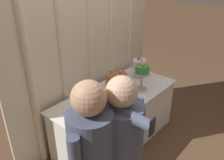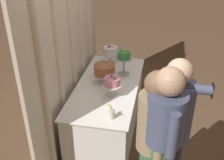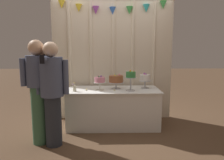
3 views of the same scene
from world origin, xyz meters
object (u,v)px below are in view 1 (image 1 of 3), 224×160
cake_table (116,118)px  cake_display_midright (142,72)px  cake_display_midleft (117,79)px  guest_man_dark_suit (120,159)px  cake_display_rightmost (140,65)px  tealight_near_left (128,97)px  tealight_far_left (96,114)px  flower_vase (87,122)px  cake_display_leftmost (110,93)px

cake_table → cake_display_midright: 0.73m
cake_table → cake_display_midright: (0.32, -0.16, 0.64)m
cake_display_midleft → guest_man_dark_suit: 1.35m
cake_table → cake_display_rightmost: size_ratio=5.78×
cake_display_midleft → cake_display_rightmost: cake_display_rightmost is taller
cake_table → cake_display_rightmost: bearing=8.3°
cake_display_rightmost → tealight_near_left: 0.69m
tealight_near_left → guest_man_dark_suit: size_ratio=0.02×
cake_display_midright → tealight_far_left: cake_display_midright is taller
tealight_far_left → guest_man_dark_suit: (-0.45, -0.72, 0.14)m
cake_display_midright → tealight_far_left: size_ratio=9.18×
cake_display_rightmost → flower_vase: 1.39m
cake_display_midright → cake_display_rightmost: bearing=39.0°
cake_display_midright → tealight_near_left: (-0.30, 0.00, -0.26)m
flower_vase → tealight_far_left: (0.21, 0.08, -0.05)m
flower_vase → guest_man_dark_suit: bearing=-110.7°
cake_display_midleft → tealight_near_left: size_ratio=8.18×
cake_display_midleft → guest_man_dark_suit: bearing=-138.8°
cake_table → flower_vase: 0.86m
cake_table → cake_display_leftmost: size_ratio=6.01×
cake_display_midleft → guest_man_dark_suit: (-1.02, -0.89, -0.04)m
cake_display_midright → flower_vase: cake_display_midright is taller
cake_display_midright → tealight_far_left: bearing=176.7°
guest_man_dark_suit → cake_display_midleft: bearing=41.2°
cake_table → cake_display_midleft: 0.56m
guest_man_dark_suit → tealight_far_left: bearing=58.3°
cake_table → flower_vase: size_ratio=10.74×
guest_man_dark_suit → cake_display_midright: bearing=27.7°
cake_table → guest_man_dark_suit: 1.37m
cake_display_leftmost → tealight_far_left: size_ratio=6.90×
tealight_far_left → guest_man_dark_suit: size_ratio=0.03×
cake_display_leftmost → cake_display_midleft: 0.36m
guest_man_dark_suit → cake_display_rightmost: bearing=30.2°
tealight_near_left → cake_display_midleft: bearing=80.9°
cake_display_midright → cake_display_rightmost: 0.41m
cake_table → cake_display_leftmost: bearing=-156.4°
cake_display_leftmost → tealight_near_left: 0.33m
tealight_far_left → cake_display_midleft: bearing=16.4°
cake_display_midleft → guest_man_dark_suit: guest_man_dark_suit is taller
flower_vase → cake_display_midright: bearing=1.9°
cake_display_leftmost → flower_vase: cake_display_leftmost is taller
cake_table → cake_display_midleft: (0.06, 0.06, 0.55)m
cake_table → cake_display_leftmost: (-0.25, -0.11, 0.55)m
tealight_far_left → guest_man_dark_suit: bearing=-121.7°
cake_display_rightmost → cake_display_midright: bearing=-141.0°
cake_table → tealight_far_left: size_ratio=41.46×
guest_man_dark_suit → tealight_near_left: bearing=34.5°
cake_display_leftmost → flower_vase: bearing=-169.5°
cake_display_rightmost → cake_table: bearing=-171.7°
cake_display_midright → cake_display_rightmost: (0.31, 0.25, -0.07)m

